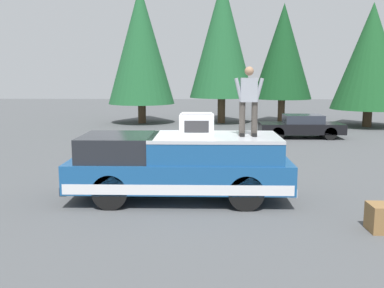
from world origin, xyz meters
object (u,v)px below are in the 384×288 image
object	(u,v)px
compressor_unit	(197,124)
person_on_truck_bed	(249,99)
parked_car_black	(301,126)
pickup_truck	(180,166)
wooden_crate	(383,218)

from	to	relation	value
compressor_unit	person_on_truck_bed	world-z (taller)	person_on_truck_bed
parked_car_black	compressor_unit	bearing A→B (deg)	155.53
parked_car_black	person_on_truck_bed	bearing A→B (deg)	161.22
pickup_truck	parked_car_black	world-z (taller)	pickup_truck
pickup_truck	parked_car_black	distance (m)	12.39
wooden_crate	person_on_truck_bed	bearing A→B (deg)	50.63
person_on_truck_bed	pickup_truck	bearing A→B (deg)	86.43
pickup_truck	person_on_truck_bed	bearing A→B (deg)	-93.57
parked_car_black	wooden_crate	size ratio (longest dim) A/B	7.32
pickup_truck	compressor_unit	xyz separation A→B (m)	(-0.04, -0.42, 1.05)
compressor_unit	wooden_crate	distance (m)	4.67
compressor_unit	pickup_truck	bearing A→B (deg)	84.00
wooden_crate	compressor_unit	bearing A→B (deg)	60.56
pickup_truck	parked_car_black	xyz separation A→B (m)	(11.10, -5.50, -0.29)
compressor_unit	person_on_truck_bed	size ratio (longest dim) A/B	0.50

